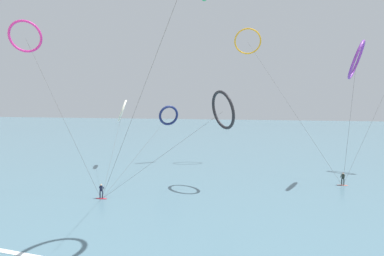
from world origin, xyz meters
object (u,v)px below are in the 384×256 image
(kite_violet, at_px, (356,60))
(kite_navy, at_px, (169,115))
(kite_amber, at_px, (248,41))
(kite_ivory, at_px, (122,111))
(surfer_coral, at_px, (343,180))
(kite_charcoal, at_px, (223,110))
(kite_magenta, at_px, (25,37))
(surfer_crimson, at_px, (101,192))

(kite_violet, height_order, kite_navy, kite_violet)
(kite_amber, distance_m, kite_ivory, 25.18)
(surfer_coral, relative_size, kite_charcoal, 0.11)
(kite_magenta, xyz_separation_m, kite_charcoal, (23.96, 5.35, -9.10))
(kite_charcoal, bearing_deg, surfer_coral, -109.10)
(kite_navy, bearing_deg, kite_amber, 155.28)
(kite_amber, distance_m, kite_magenta, 35.75)
(surfer_crimson, distance_m, kite_ivory, 21.26)
(kite_violet, height_order, kite_charcoal, kite_violet)
(kite_magenta, bearing_deg, surfer_coral, 173.02)
(surfer_coral, bearing_deg, kite_magenta, 33.46)
(surfer_coral, bearing_deg, surfer_crimson, 43.07)
(kite_charcoal, bearing_deg, surfer_crimson, 81.56)
(kite_amber, bearing_deg, kite_magenta, 41.22)
(kite_amber, xyz_separation_m, kite_charcoal, (-1.50, -19.60, -11.77))
(kite_navy, relative_size, kite_charcoal, 1.71)
(kite_amber, bearing_deg, kite_ivory, 20.31)
(kite_violet, relative_size, kite_navy, 0.74)
(kite_magenta, distance_m, kite_navy, 26.76)
(kite_ivory, relative_size, kite_charcoal, 1.38)
(kite_magenta, height_order, kite_ivory, kite_magenta)
(kite_amber, distance_m, kite_navy, 19.32)
(surfer_crimson, bearing_deg, kite_navy, 70.13)
(kite_ivory, bearing_deg, kite_charcoal, 36.09)
(surfer_coral, xyz_separation_m, kite_navy, (-27.49, 10.75, 7.88))
(surfer_coral, distance_m, kite_violet, 15.70)
(kite_magenta, relative_size, kite_ivory, 1.03)
(surfer_coral, xyz_separation_m, kite_charcoal, (-15.23, -5.57, 9.26))
(surfer_crimson, bearing_deg, kite_amber, 43.65)
(kite_ivory, distance_m, kite_navy, 8.52)
(kite_amber, height_order, kite_navy, kite_amber)
(surfer_crimson, height_order, kite_violet, kite_violet)
(surfer_crimson, xyz_separation_m, kite_navy, (0.50, 23.91, 7.88))
(surfer_coral, relative_size, kite_navy, 0.07)
(surfer_coral, relative_size, surfer_crimson, 1.00)
(surfer_coral, distance_m, kite_charcoal, 18.67)
(kite_amber, relative_size, kite_charcoal, 1.61)
(kite_magenta, distance_m, kite_ivory, 19.49)
(kite_magenta, height_order, kite_violet, kite_magenta)
(kite_amber, relative_size, kite_violet, 1.27)
(kite_navy, bearing_deg, kite_charcoal, 88.80)
(kite_magenta, bearing_deg, kite_amber, -158.12)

